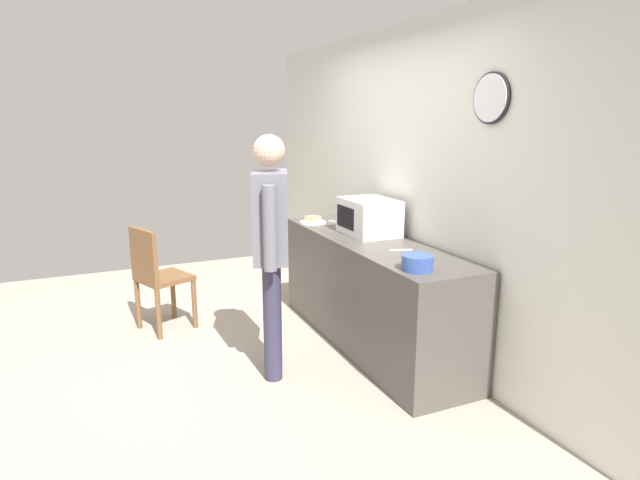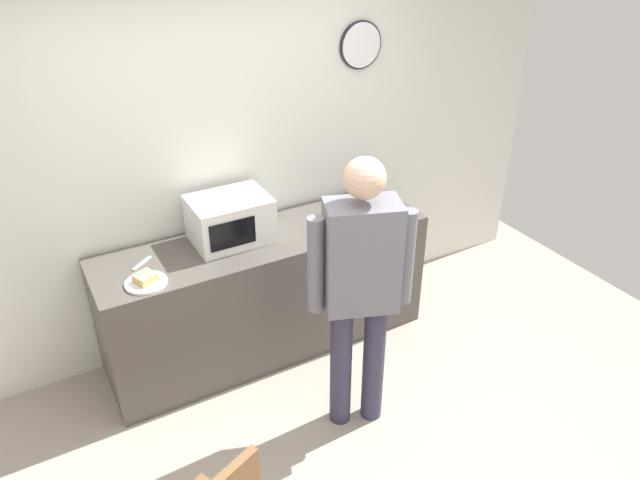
{
  "view_description": "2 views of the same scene",
  "coord_description": "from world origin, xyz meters",
  "px_view_note": "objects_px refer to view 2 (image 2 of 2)",
  "views": [
    {
      "loc": [
        3.8,
        -0.84,
        1.87
      ],
      "look_at": [
        0.27,
        0.71,
        0.97
      ],
      "focal_mm": 29.74,
      "sensor_mm": 36.0,
      "label": 1
    },
    {
      "loc": [
        -1.21,
        -1.98,
        2.86
      ],
      "look_at": [
        0.32,
        0.75,
        1.06
      ],
      "focal_mm": 33.7,
      "sensor_mm": 36.0,
      "label": 2
    }
  ],
  "objects_px": {
    "fork_utensil": "(314,221)",
    "spoon_utensil": "(142,263)",
    "microwave": "(230,219)",
    "salad_bowl": "(387,210)",
    "sandwich_plate": "(146,281)",
    "person_standing": "(361,281)"
  },
  "relations": [
    {
      "from": "salad_bowl",
      "to": "fork_utensil",
      "type": "distance_m",
      "value": 0.52
    },
    {
      "from": "microwave",
      "to": "sandwich_plate",
      "type": "height_order",
      "value": "microwave"
    },
    {
      "from": "sandwich_plate",
      "to": "spoon_utensil",
      "type": "height_order",
      "value": "sandwich_plate"
    },
    {
      "from": "fork_utensil",
      "to": "spoon_utensil",
      "type": "height_order",
      "value": "same"
    },
    {
      "from": "microwave",
      "to": "sandwich_plate",
      "type": "relative_size",
      "value": 2.04
    },
    {
      "from": "microwave",
      "to": "person_standing",
      "type": "bearing_deg",
      "value": -69.58
    },
    {
      "from": "spoon_utensil",
      "to": "sandwich_plate",
      "type": "bearing_deg",
      "value": -98.91
    },
    {
      "from": "sandwich_plate",
      "to": "fork_utensil",
      "type": "xyz_separation_m",
      "value": [
        1.22,
        0.2,
        -0.02
      ]
    },
    {
      "from": "microwave",
      "to": "salad_bowl",
      "type": "bearing_deg",
      "value": -12.12
    },
    {
      "from": "fork_utensil",
      "to": "salad_bowl",
      "type": "bearing_deg",
      "value": -20.88
    },
    {
      "from": "microwave",
      "to": "fork_utensil",
      "type": "distance_m",
      "value": 0.61
    },
    {
      "from": "microwave",
      "to": "fork_utensil",
      "type": "relative_size",
      "value": 2.94
    },
    {
      "from": "sandwich_plate",
      "to": "fork_utensil",
      "type": "height_order",
      "value": "sandwich_plate"
    },
    {
      "from": "microwave",
      "to": "salad_bowl",
      "type": "height_order",
      "value": "microwave"
    },
    {
      "from": "spoon_utensil",
      "to": "person_standing",
      "type": "distance_m",
      "value": 1.38
    },
    {
      "from": "sandwich_plate",
      "to": "microwave",
      "type": "bearing_deg",
      "value": 21.03
    },
    {
      "from": "salad_bowl",
      "to": "spoon_utensil",
      "type": "bearing_deg",
      "value": 172.51
    },
    {
      "from": "fork_utensil",
      "to": "person_standing",
      "type": "relative_size",
      "value": 0.1
    },
    {
      "from": "fork_utensil",
      "to": "person_standing",
      "type": "distance_m",
      "value": 0.98
    },
    {
      "from": "sandwich_plate",
      "to": "spoon_utensil",
      "type": "xyz_separation_m",
      "value": [
        0.04,
        0.23,
        -0.02
      ]
    },
    {
      "from": "fork_utensil",
      "to": "spoon_utensil",
      "type": "relative_size",
      "value": 1.0
    },
    {
      "from": "spoon_utensil",
      "to": "person_standing",
      "type": "xyz_separation_m",
      "value": [
        0.96,
        -0.98,
        0.13
      ]
    }
  ]
}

